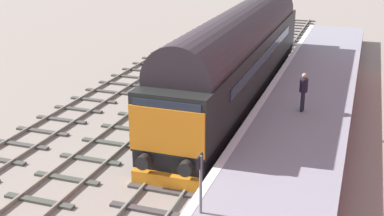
% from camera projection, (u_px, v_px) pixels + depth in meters
% --- Properties ---
extents(ground_plane, '(140.00, 140.00, 0.00)m').
position_uv_depth(ground_plane, '(205.00, 140.00, 20.99)').
color(ground_plane, gray).
rests_on(ground_plane, ground).
extents(track_main, '(2.50, 60.00, 0.15)m').
position_uv_depth(track_main, '(205.00, 139.00, 20.97)').
color(track_main, gray).
rests_on(track_main, ground).
extents(track_adjacent_west, '(2.50, 60.00, 0.15)m').
position_uv_depth(track_adjacent_west, '(128.00, 129.00, 22.05)').
color(track_adjacent_west, gray).
rests_on(track_adjacent_west, ground).
extents(track_adjacent_far_west, '(2.50, 60.00, 0.15)m').
position_uv_depth(track_adjacent_far_west, '(61.00, 120.00, 23.07)').
color(track_adjacent_far_west, gray).
rests_on(track_adjacent_far_west, ground).
extents(station_platform, '(4.00, 44.00, 1.01)m').
position_uv_depth(station_platform, '(293.00, 141.00, 19.71)').
color(station_platform, gray).
rests_on(station_platform, ground).
extents(diesel_locomotive, '(2.74, 19.55, 4.68)m').
position_uv_depth(diesel_locomotive, '(239.00, 52.00, 24.92)').
color(diesel_locomotive, black).
rests_on(diesel_locomotive, ground).
extents(platform_number_sign, '(0.10, 0.44, 1.69)m').
position_uv_depth(platform_number_sign, '(200.00, 175.00, 13.45)').
color(platform_number_sign, slate).
rests_on(platform_number_sign, station_platform).
extents(waiting_passenger, '(0.38, 0.51, 1.64)m').
position_uv_depth(waiting_passenger, '(304.00, 88.00, 21.06)').
color(waiting_passenger, '#242431').
rests_on(waiting_passenger, station_platform).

